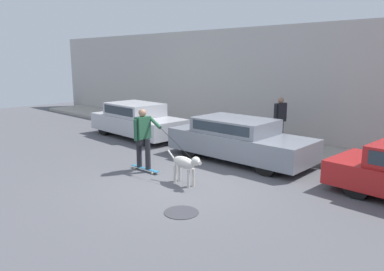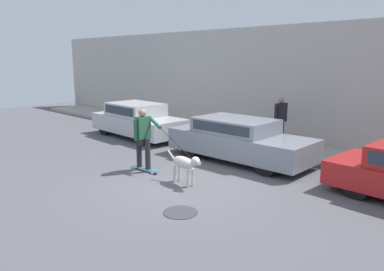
{
  "view_description": "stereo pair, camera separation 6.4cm",
  "coord_description": "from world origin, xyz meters",
  "px_view_note": "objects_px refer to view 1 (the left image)",
  "views": [
    {
      "loc": [
        6.31,
        -6.14,
        3.04
      ],
      "look_at": [
        -0.7,
        1.09,
        0.95
      ],
      "focal_mm": 35.0,
      "sensor_mm": 36.0,
      "label": 1
    },
    {
      "loc": [
        6.35,
        -6.09,
        3.04
      ],
      "look_at": [
        -0.7,
        1.09,
        0.95
      ],
      "focal_mm": 35.0,
      "sensor_mm": 36.0,
      "label": 2
    }
  ],
  "objects_px": {
    "dog": "(185,164)",
    "skateboarder": "(143,136)",
    "pedestrian_with_bag": "(280,119)",
    "parked_car_0": "(137,121)",
    "parked_car_1": "(239,140)"
  },
  "relations": [
    {
      "from": "parked_car_1",
      "to": "skateboarder",
      "type": "xyz_separation_m",
      "value": [
        -1.2,
        -2.67,
        0.34
      ]
    },
    {
      "from": "parked_car_0",
      "to": "skateboarder",
      "type": "xyz_separation_m",
      "value": [
        3.75,
        -2.67,
        0.33
      ]
    },
    {
      "from": "parked_car_0",
      "to": "dog",
      "type": "xyz_separation_m",
      "value": [
        5.38,
        -2.68,
        -0.11
      ]
    },
    {
      "from": "dog",
      "to": "skateboarder",
      "type": "relative_size",
      "value": 0.5
    },
    {
      "from": "parked_car_0",
      "to": "parked_car_1",
      "type": "relative_size",
      "value": 0.94
    },
    {
      "from": "parked_car_1",
      "to": "pedestrian_with_bag",
      "type": "bearing_deg",
      "value": 82.34
    },
    {
      "from": "parked_car_0",
      "to": "skateboarder",
      "type": "distance_m",
      "value": 4.62
    },
    {
      "from": "dog",
      "to": "skateboarder",
      "type": "distance_m",
      "value": 1.69
    },
    {
      "from": "skateboarder",
      "to": "pedestrian_with_bag",
      "type": "xyz_separation_m",
      "value": [
        1.41,
        4.59,
        0.08
      ]
    },
    {
      "from": "dog",
      "to": "pedestrian_with_bag",
      "type": "xyz_separation_m",
      "value": [
        -0.21,
        4.61,
        0.52
      ]
    },
    {
      "from": "pedestrian_with_bag",
      "to": "dog",
      "type": "bearing_deg",
      "value": 98.05
    },
    {
      "from": "dog",
      "to": "pedestrian_with_bag",
      "type": "relative_size",
      "value": 0.76
    },
    {
      "from": "pedestrian_with_bag",
      "to": "parked_car_0",
      "type": "bearing_deg",
      "value": 25.78
    },
    {
      "from": "parked_car_1",
      "to": "skateboarder",
      "type": "height_order",
      "value": "skateboarder"
    },
    {
      "from": "dog",
      "to": "pedestrian_with_bag",
      "type": "bearing_deg",
      "value": 98.47
    }
  ]
}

